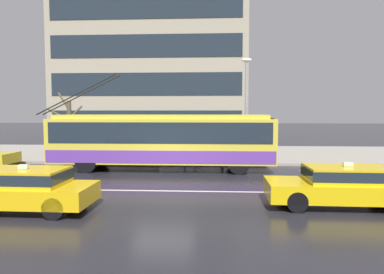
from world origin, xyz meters
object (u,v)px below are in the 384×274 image
at_px(pedestrian_walking_past, 196,141).
at_px(street_lamp, 246,99).
at_px(taxi_oncoming_near, 21,187).
at_px(pedestrian_at_shelter, 185,131).
at_px(bus_shelter, 131,127).
at_px(street_tree_bare, 69,126).
at_px(trolleybus, 163,139).
at_px(taxi_oncoming_far, 344,184).
at_px(pedestrian_approaching_curb, 222,143).

height_order(pedestrian_walking_past, street_lamp, street_lamp).
bearing_deg(taxi_oncoming_near, pedestrian_at_shelter, 69.72).
bearing_deg(bus_shelter, street_tree_bare, 179.56).
bearing_deg(trolleybus, street_tree_bare, 151.50).
relative_size(trolleybus, pedestrian_walking_past, 7.25).
relative_size(bus_shelter, pedestrian_walking_past, 2.34).
xyz_separation_m(taxi_oncoming_near, street_tree_bare, (-3.14, 11.13, 1.42)).
relative_size(taxi_oncoming_far, pedestrian_walking_past, 2.79).
bearing_deg(pedestrian_walking_past, taxi_oncoming_near, -111.13).
xyz_separation_m(trolleybus, bus_shelter, (-2.45, 3.41, 0.52)).
xyz_separation_m(pedestrian_approaching_curb, street_tree_bare, (-9.48, 0.39, 1.01)).
distance_m(taxi_oncoming_near, street_tree_bare, 11.65).
bearing_deg(street_tree_bare, pedestrian_approaching_curb, -2.38).
xyz_separation_m(taxi_oncoming_far, taxi_oncoming_near, (-9.83, -1.03, -0.00)).
height_order(bus_shelter, pedestrian_approaching_curb, bus_shelter).
height_order(taxi_oncoming_far, pedestrian_walking_past, pedestrian_walking_past).
bearing_deg(bus_shelter, pedestrian_at_shelter, -0.74).
xyz_separation_m(pedestrian_approaching_curb, street_lamp, (1.35, -0.32, 2.58)).
bearing_deg(trolleybus, pedestrian_approaching_curb, 44.13).
distance_m(taxi_oncoming_far, bus_shelter, 13.63).
bearing_deg(pedestrian_at_shelter, pedestrian_approaching_curb, -8.11).
distance_m(taxi_oncoming_near, pedestrian_at_shelter, 11.84).
height_order(pedestrian_walking_past, street_tree_bare, street_tree_bare).
bearing_deg(taxi_oncoming_far, pedestrian_walking_past, 115.01).
relative_size(pedestrian_at_shelter, pedestrian_approaching_curb, 1.24).
xyz_separation_m(taxi_oncoming_far, street_lamp, (-2.15, 9.39, 2.98)).
height_order(taxi_oncoming_near, street_tree_bare, street_tree_bare).
bearing_deg(street_tree_bare, street_lamp, -3.75).
bearing_deg(pedestrian_approaching_curb, trolleybus, -135.87).
bearing_deg(bus_shelter, street_lamp, -5.59).
relative_size(bus_shelter, street_tree_bare, 0.96).
bearing_deg(pedestrian_walking_past, street_lamp, -29.05).
relative_size(pedestrian_walking_past, street_lamp, 0.28).
height_order(trolleybus, bus_shelter, trolleybus).
height_order(taxi_oncoming_far, taxi_oncoming_near, same).
bearing_deg(street_lamp, taxi_oncoming_near, -126.41).
bearing_deg(street_tree_bare, pedestrian_at_shelter, -0.58).
relative_size(pedestrian_walking_past, street_tree_bare, 0.41).
bearing_deg(pedestrian_walking_past, bus_shelter, -165.83).
distance_m(trolleybus, street_tree_bare, 7.24).
bearing_deg(taxi_oncoming_far, pedestrian_at_shelter, 119.83).
relative_size(taxi_oncoming_near, street_lamp, 0.75).
bearing_deg(bus_shelter, taxi_oncoming_far, -47.92).
relative_size(taxi_oncoming_near, bus_shelter, 1.14).
distance_m(street_lamp, street_tree_bare, 10.96).
xyz_separation_m(trolleybus, street_tree_bare, (-6.34, 3.44, 0.56)).
xyz_separation_m(trolleybus, pedestrian_approaching_curb, (3.14, 3.05, -0.45)).
height_order(taxi_oncoming_near, pedestrian_at_shelter, pedestrian_at_shelter).
height_order(bus_shelter, pedestrian_walking_past, bus_shelter).
bearing_deg(taxi_oncoming_near, street_lamp, 53.59).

